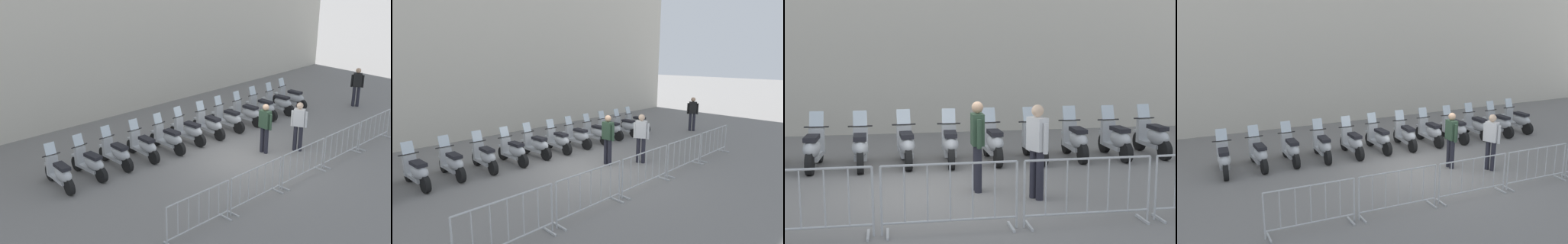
# 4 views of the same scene
# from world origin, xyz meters

# --- Properties ---
(ground_plane) EXTENTS (120.00, 120.00, 0.00)m
(ground_plane) POSITION_xyz_m (0.00, 0.00, 0.00)
(ground_plane) COLOR slate
(motorcycle_0) EXTENTS (0.61, 1.72, 1.24)m
(motorcycle_0) POSITION_xyz_m (-5.92, 1.10, 0.45)
(motorcycle_0) COLOR black
(motorcycle_0) RESTS_ON ground
(motorcycle_1) EXTENTS (0.73, 1.70, 1.24)m
(motorcycle_1) POSITION_xyz_m (-4.92, 1.35, 0.45)
(motorcycle_1) COLOR black
(motorcycle_1) RESTS_ON ground
(motorcycle_2) EXTENTS (0.68, 1.71, 1.24)m
(motorcycle_2) POSITION_xyz_m (-3.93, 1.61, 0.45)
(motorcycle_2) COLOR black
(motorcycle_2) RESTS_ON ground
(motorcycle_3) EXTENTS (0.63, 1.72, 1.24)m
(motorcycle_3) POSITION_xyz_m (-2.92, 1.72, 0.45)
(motorcycle_3) COLOR black
(motorcycle_3) RESTS_ON ground
(motorcycle_4) EXTENTS (0.70, 1.71, 1.24)m
(motorcycle_4) POSITION_xyz_m (-1.91, 1.86, 0.45)
(motorcycle_4) COLOR black
(motorcycle_4) RESTS_ON ground
(motorcycle_5) EXTENTS (0.72, 1.70, 1.24)m
(motorcycle_5) POSITION_xyz_m (-0.92, 2.15, 0.45)
(motorcycle_5) COLOR black
(motorcycle_5) RESTS_ON ground
(motorcycle_6) EXTENTS (0.60, 1.72, 1.24)m
(motorcycle_6) POSITION_xyz_m (0.08, 2.29, 0.45)
(motorcycle_6) COLOR black
(motorcycle_6) RESTS_ON ground
(motorcycle_7) EXTENTS (0.69, 1.71, 1.24)m
(motorcycle_7) POSITION_xyz_m (1.08, 2.51, 0.45)
(motorcycle_7) COLOR black
(motorcycle_7) RESTS_ON ground
(motorcycle_8) EXTENTS (0.70, 1.71, 1.24)m
(motorcycle_8) POSITION_xyz_m (2.09, 2.65, 0.45)
(motorcycle_8) COLOR black
(motorcycle_8) RESTS_ON ground
(motorcycle_9) EXTENTS (0.65, 1.72, 1.24)m
(motorcycle_9) POSITION_xyz_m (3.08, 2.91, 0.45)
(motorcycle_9) COLOR black
(motorcycle_9) RESTS_ON ground
(motorcycle_10) EXTENTS (0.69, 1.71, 1.24)m
(motorcycle_10) POSITION_xyz_m (4.10, 3.04, 0.45)
(motorcycle_10) COLOR black
(motorcycle_10) RESTS_ON ground
(motorcycle_11) EXTENTS (0.71, 1.71, 1.24)m
(motorcycle_11) POSITION_xyz_m (5.08, 3.32, 0.45)
(motorcycle_11) COLOR black
(motorcycle_11) RESTS_ON ground
(barrier_segment_0) EXTENTS (2.04, 0.79, 1.07)m
(barrier_segment_0) POSITION_xyz_m (-3.82, -3.01, 0.52)
(barrier_segment_0) COLOR #B2B5B7
(barrier_segment_0) RESTS_ON ground
(barrier_segment_1) EXTENTS (2.04, 0.79, 1.07)m
(barrier_segment_1) POSITION_xyz_m (-1.70, -2.61, 0.52)
(barrier_segment_1) COLOR #B2B5B7
(barrier_segment_1) RESTS_ON ground
(barrier_segment_2) EXTENTS (2.04, 0.79, 1.07)m
(barrier_segment_2) POSITION_xyz_m (0.42, -2.21, 0.52)
(barrier_segment_2) COLOR #B2B5B7
(barrier_segment_2) RESTS_ON ground
(barrier_segment_3) EXTENTS (2.04, 0.79, 1.07)m
(barrier_segment_3) POSITION_xyz_m (2.53, -1.81, 0.52)
(barrier_segment_3) COLOR #B2B5B7
(barrier_segment_3) RESTS_ON ground
(barrier_segment_4) EXTENTS (2.04, 0.79, 1.07)m
(barrier_segment_4) POSITION_xyz_m (4.65, -1.41, 0.52)
(barrier_segment_4) COLOR #B2B5B7
(barrier_segment_4) RESTS_ON ground
(officer_near_row_end) EXTENTS (0.41, 0.42, 1.73)m
(officer_near_row_end) POSITION_xyz_m (7.64, 1.96, 0.98)
(officer_near_row_end) COLOR #23232D
(officer_near_row_end) RESTS_ON ground
(officer_mid_plaza) EXTENTS (0.39, 0.46, 1.73)m
(officer_mid_plaza) POSITION_xyz_m (1.85, -0.46, 0.98)
(officer_mid_plaza) COLOR #23232D
(officer_mid_plaza) RESTS_ON ground
(officer_by_barriers) EXTENTS (0.28, 0.54, 1.73)m
(officer_by_barriers) POSITION_xyz_m (0.77, 0.02, 0.98)
(officer_by_barriers) COLOR #23232D
(officer_by_barriers) RESTS_ON ground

